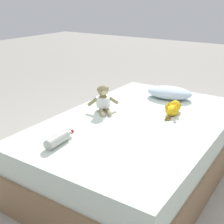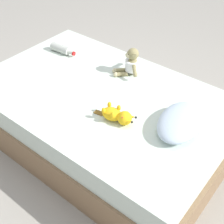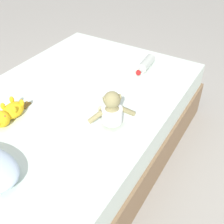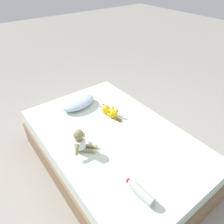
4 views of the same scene
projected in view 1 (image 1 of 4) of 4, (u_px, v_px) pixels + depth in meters
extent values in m
plane|color=#9E998E|center=(137.00, 171.00, 2.71)|extent=(16.00, 16.00, 0.00)
cube|color=#846647|center=(138.00, 156.00, 2.66)|extent=(1.32, 2.06, 0.30)
cube|color=silver|center=(138.00, 130.00, 2.57)|extent=(1.28, 1.99, 0.19)
ellipsoid|color=silver|center=(169.00, 93.00, 3.05)|extent=(0.48, 0.35, 0.11)
ellipsoid|color=#8E8456|center=(103.00, 102.00, 2.72)|extent=(0.15, 0.15, 0.15)
cylinder|color=white|center=(103.00, 102.00, 2.72)|extent=(0.17, 0.17, 0.09)
sphere|color=#8E8456|center=(103.00, 90.00, 2.68)|extent=(0.10, 0.10, 0.10)
ellipsoid|color=#C1B789|center=(104.00, 92.00, 2.65)|extent=(0.08, 0.08, 0.04)
sphere|color=black|center=(106.00, 91.00, 2.65)|extent=(0.01, 0.01, 0.01)
sphere|color=black|center=(102.00, 91.00, 2.64)|extent=(0.01, 0.01, 0.01)
cylinder|color=#8E8456|center=(108.00, 89.00, 2.69)|extent=(0.03, 0.03, 0.03)
cylinder|color=#8E8456|center=(98.00, 89.00, 2.67)|extent=(0.03, 0.03, 0.03)
cylinder|color=#8E8456|center=(113.00, 100.00, 2.74)|extent=(0.09, 0.09, 0.08)
cylinder|color=#8E8456|center=(92.00, 102.00, 2.70)|extent=(0.09, 0.09, 0.08)
cylinder|color=#8E8456|center=(109.00, 112.00, 2.66)|extent=(0.10, 0.09, 0.04)
cylinder|color=#8E8456|center=(102.00, 112.00, 2.65)|extent=(0.10, 0.09, 0.04)
sphere|color=#C1B789|center=(110.00, 114.00, 2.62)|extent=(0.04, 0.04, 0.04)
sphere|color=#C1B789|center=(103.00, 114.00, 2.60)|extent=(0.04, 0.04, 0.04)
ellipsoid|color=yellow|center=(172.00, 110.00, 2.62)|extent=(0.13, 0.16, 0.08)
sphere|color=yellow|center=(175.00, 106.00, 2.71)|extent=(0.10, 0.10, 0.10)
cone|color=yellow|center=(174.00, 103.00, 2.75)|extent=(0.04, 0.07, 0.05)
sphere|color=black|center=(175.00, 101.00, 2.77)|extent=(0.02, 0.02, 0.02)
cone|color=yellow|center=(180.00, 104.00, 2.73)|extent=(0.04, 0.07, 0.05)
sphere|color=black|center=(181.00, 102.00, 2.75)|extent=(0.02, 0.02, 0.02)
sphere|color=red|center=(172.00, 102.00, 2.71)|extent=(0.02, 0.02, 0.02)
sphere|color=red|center=(179.00, 103.00, 2.68)|extent=(0.02, 0.02, 0.02)
ellipsoid|color=yellow|center=(169.00, 104.00, 2.65)|extent=(0.03, 0.03, 0.05)
ellipsoid|color=yellow|center=(178.00, 106.00, 2.62)|extent=(0.03, 0.03, 0.05)
ellipsoid|color=yellow|center=(166.00, 107.00, 2.59)|extent=(0.03, 0.03, 0.05)
ellipsoid|color=yellow|center=(175.00, 109.00, 2.56)|extent=(0.03, 0.03, 0.05)
cube|color=brown|center=(168.00, 119.00, 2.55)|extent=(0.05, 0.08, 0.01)
cylinder|color=#B7BCB2|center=(57.00, 140.00, 2.10)|extent=(0.09, 0.20, 0.07)
cylinder|color=#B7BCB2|center=(68.00, 133.00, 2.20)|extent=(0.03, 0.06, 0.03)
cylinder|color=red|center=(71.00, 131.00, 2.23)|extent=(0.04, 0.02, 0.04)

